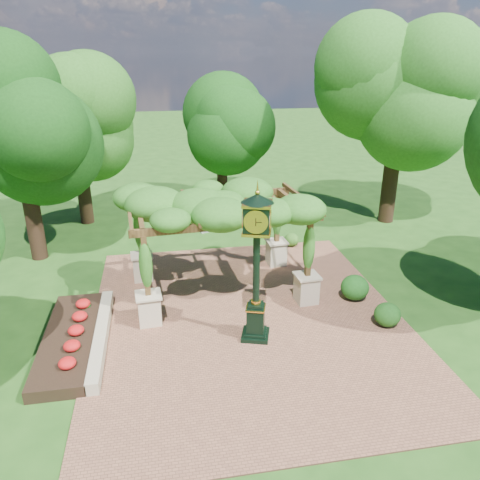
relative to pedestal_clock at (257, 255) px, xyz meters
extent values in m
plane|color=#1E4714|center=(-0.02, 0.11, -2.78)|extent=(120.00, 120.00, 0.00)
cube|color=brown|center=(-0.02, 1.11, -2.76)|extent=(10.00, 12.00, 0.04)
cube|color=#C6B793|center=(-4.62, 0.61, -2.58)|extent=(0.35, 5.00, 0.40)
cube|color=red|center=(-5.52, 0.61, -2.60)|extent=(1.50, 5.00, 0.36)
cube|color=black|center=(0.00, 0.00, -2.68)|extent=(1.02, 1.02, 0.12)
cube|color=black|center=(0.00, 0.00, -2.13)|extent=(0.64, 0.64, 0.91)
cube|color=gold|center=(0.00, 0.00, -1.72)|extent=(0.71, 0.71, 0.04)
cylinder|color=black|center=(0.00, 0.00, -0.40)|extent=(0.25, 0.25, 2.34)
cube|color=black|center=(0.00, 0.00, 1.12)|extent=(0.89, 0.89, 0.71)
cylinder|color=beige|center=(-0.11, -0.35, 1.12)|extent=(0.59, 0.21, 0.61)
cone|color=black|center=(0.00, 0.00, 1.68)|extent=(1.14, 1.14, 0.25)
sphere|color=gold|center=(0.00, 0.00, 1.83)|extent=(0.14, 0.14, 0.14)
cube|color=beige|center=(-3.17, 1.40, -2.25)|extent=(0.75, 0.75, 0.97)
cube|color=brown|center=(-3.17, 1.40, -0.72)|extent=(0.19, 0.19, 1.99)
cube|color=beige|center=(2.19, 1.84, -2.25)|extent=(0.75, 0.75, 0.97)
cube|color=brown|center=(2.19, 1.84, -0.72)|extent=(0.19, 0.19, 1.99)
cube|color=beige|center=(-3.43, 4.61, -2.25)|extent=(0.75, 0.75, 0.97)
cube|color=brown|center=(-3.43, 4.61, -0.72)|extent=(0.19, 0.19, 1.99)
cube|color=beige|center=(1.92, 5.05, -2.25)|extent=(0.75, 0.75, 0.97)
cube|color=brown|center=(1.92, 5.05, -0.72)|extent=(0.19, 0.19, 1.99)
cube|color=brown|center=(-0.49, 1.62, 0.36)|extent=(6.22, 0.66, 0.24)
cube|color=brown|center=(-0.75, 4.83, 0.36)|extent=(6.22, 0.66, 0.24)
ellipsoid|color=#2A611B|center=(-0.62, 3.22, 0.65)|extent=(6.53, 4.36, 1.07)
cube|color=#989990|center=(-0.61, 9.37, -2.73)|extent=(0.61, 0.61, 0.09)
cylinder|color=#989990|center=(-0.61, 9.37, -2.35)|extent=(0.31, 0.31, 0.77)
cylinder|color=#989990|center=(-0.61, 9.37, -1.95)|extent=(0.58, 0.58, 0.04)
ellipsoid|color=#1C4F16|center=(4.25, -0.08, -2.36)|extent=(1.03, 1.03, 0.75)
ellipsoid|color=#1B5618|center=(3.92, 1.72, -2.30)|extent=(1.09, 1.09, 0.88)
ellipsoid|color=#2B591A|center=(3.07, 6.78, -2.44)|extent=(0.78, 0.78, 0.60)
cylinder|color=#311E13|center=(-7.80, 7.50, -1.17)|extent=(0.65, 0.65, 3.22)
ellipsoid|color=#113A0E|center=(-7.80, 7.50, 2.98)|extent=(4.63, 4.63, 5.08)
cylinder|color=#312013|center=(-6.34, 11.76, -1.27)|extent=(0.66, 0.66, 3.01)
ellipsoid|color=#255718|center=(-6.34, 11.76, 2.61)|extent=(4.14, 4.14, 4.75)
cylinder|color=black|center=(1.03, 14.36, -1.42)|extent=(0.60, 0.60, 2.71)
ellipsoid|color=#123E0F|center=(1.03, 14.36, 2.08)|extent=(4.08, 4.08, 4.28)
cylinder|color=#301E12|center=(8.84, 9.29, -0.96)|extent=(0.76, 0.76, 3.64)
ellipsoid|color=#265E1A|center=(8.84, 9.29, 3.74)|extent=(5.34, 5.34, 5.75)
camera|label=1|loc=(-2.60, -11.90, 5.37)|focal=35.00mm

